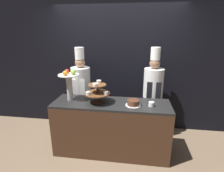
% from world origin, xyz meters
% --- Properties ---
extents(ground_plane, '(14.00, 14.00, 0.00)m').
position_xyz_m(ground_plane, '(0.00, 0.00, 0.00)').
color(ground_plane, brown).
extents(wall_back, '(10.00, 0.06, 2.80)m').
position_xyz_m(wall_back, '(0.00, 1.24, 1.40)').
color(wall_back, black).
rests_on(wall_back, ground_plane).
extents(buffet_counter, '(1.88, 0.58, 0.90)m').
position_xyz_m(buffet_counter, '(0.00, 0.29, 0.45)').
color(buffet_counter, '#422819').
rests_on(buffet_counter, ground_plane).
extents(tiered_stand, '(0.41, 0.41, 0.35)m').
position_xyz_m(tiered_stand, '(-0.22, 0.26, 1.09)').
color(tiered_stand, brown).
rests_on(tiered_stand, buffet_counter).
extents(fruit_pedestal, '(0.34, 0.34, 0.52)m').
position_xyz_m(fruit_pedestal, '(-0.69, 0.32, 1.22)').
color(fruit_pedestal, '#B2ADA8').
rests_on(fruit_pedestal, buffet_counter).
extents(cake_round, '(0.23, 0.23, 0.09)m').
position_xyz_m(cake_round, '(0.35, 0.23, 0.95)').
color(cake_round, white).
rests_on(cake_round, buffet_counter).
extents(cup_white, '(0.09, 0.09, 0.07)m').
position_xyz_m(cup_white, '(0.63, 0.24, 0.94)').
color(cup_white, white).
rests_on(cup_white, buffet_counter).
extents(chef_left, '(0.37, 0.37, 1.72)m').
position_xyz_m(chef_left, '(-0.68, 0.88, 0.94)').
color(chef_left, '#38332D').
rests_on(chef_left, ground_plane).
extents(chef_center_left, '(0.36, 0.36, 1.74)m').
position_xyz_m(chef_center_left, '(0.70, 0.88, 0.95)').
color(chef_center_left, '#38332D').
rests_on(chef_center_left, ground_plane).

